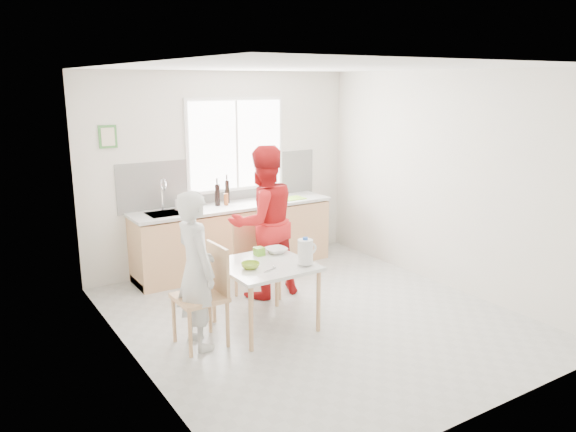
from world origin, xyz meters
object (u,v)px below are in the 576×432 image
dining_table (265,270)px  bowl_white (276,250)px  milk_jug (306,251)px  bowl_green (250,266)px  chair_left (206,291)px  person_red (263,222)px  wine_bottle_b (217,195)px  person_white (196,270)px  wine_bottle_a (227,191)px  chair_far (254,254)px

dining_table → bowl_white: 0.40m
dining_table → milk_jug: size_ratio=3.35×
bowl_green → chair_left: bearing=175.2°
person_red → wine_bottle_b: size_ratio=6.13×
person_white → wine_bottle_b: (1.16, 1.95, 0.29)m
dining_table → bowl_white: size_ratio=3.94×
chair_left → bowl_white: 1.02m
milk_jug → wine_bottle_a: bearing=82.6°
chair_far → bowl_green: size_ratio=5.05×
dining_table → person_white: 0.79m
dining_table → person_white: (-0.78, -0.02, 0.15)m
bowl_white → wine_bottle_a: size_ratio=0.74×
wine_bottle_b → dining_table: bearing=-101.2°
wine_bottle_b → person_red: bearing=-86.4°
chair_far → bowl_green: chair_far is taller
milk_jug → chair_far: bearing=88.7°
wine_bottle_b → milk_jug: bearing=-91.4°
person_red → bowl_white: size_ratio=7.72×
wine_bottle_a → wine_bottle_b: (-0.19, -0.10, -0.01)m
person_white → milk_jug: 1.14m
dining_table → person_red: person_red is taller
milk_jug → wine_bottle_b: bearing=87.4°
chair_far → person_white: 1.42m
chair_far → wine_bottle_b: bearing=86.1°
person_white → bowl_green: 0.58m
milk_jug → person_white: bearing=165.7°
chair_left → milk_jug: (1.00, -0.26, 0.31)m
person_white → milk_jug: person_white is taller
person_white → wine_bottle_a: size_ratio=4.90×
dining_table → chair_far: size_ratio=0.97×
person_white → person_red: person_red is taller
bowl_white → milk_jug: size_ratio=0.85×
chair_left → person_white: (-0.10, -0.00, 0.23)m
bowl_green → wine_bottle_a: bearing=69.5°
bowl_white → person_red: bearing=74.1°
dining_table → chair_left: size_ratio=0.94×
milk_jug → wine_bottle_a: (0.25, 2.30, 0.22)m
dining_table → chair_far: bearing=68.2°
person_red → bowl_white: person_red is taller
chair_left → chair_far: (1.01, 0.84, -0.02)m
bowl_white → wine_bottle_b: wine_bottle_b is taller
milk_jug → wine_bottle_b: size_ratio=0.93×
dining_table → bowl_green: 0.23m
dining_table → milk_jug: milk_jug is taller
milk_jug → wine_bottle_a: wine_bottle_a is taller
bowl_white → person_white: bearing=-165.7°
person_red → bowl_green: size_ratio=9.60×
person_red → chair_far: bearing=-6.9°
wine_bottle_a → chair_far: bearing=-101.6°
chair_far → person_red: size_ratio=0.53×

